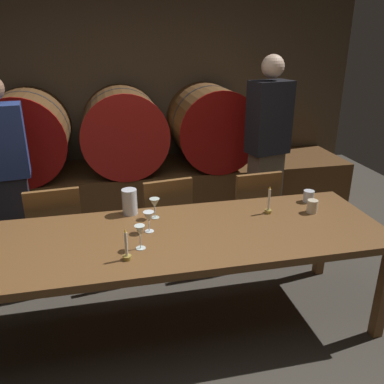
% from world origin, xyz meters
% --- Properties ---
extents(ground_plane, '(7.45, 7.45, 0.00)m').
position_xyz_m(ground_plane, '(0.00, 0.00, 0.00)').
color(ground_plane, '#3F3A33').
extents(back_wall, '(5.73, 0.24, 2.69)m').
position_xyz_m(back_wall, '(0.00, 2.72, 1.34)').
color(back_wall, brown).
rests_on(back_wall, ground).
extents(barrel_shelf, '(5.16, 0.90, 0.53)m').
position_xyz_m(barrel_shelf, '(0.00, 2.17, 0.27)').
color(barrel_shelf, brown).
rests_on(barrel_shelf, ground).
extents(wine_barrel_left, '(0.89, 0.92, 0.89)m').
position_xyz_m(wine_barrel_left, '(-1.02, 2.17, 0.97)').
color(wine_barrel_left, '#513319').
rests_on(wine_barrel_left, barrel_shelf).
extents(wine_barrel_center, '(0.89, 0.92, 0.89)m').
position_xyz_m(wine_barrel_center, '(-0.01, 2.17, 0.97)').
color(wine_barrel_center, '#513319').
rests_on(wine_barrel_center, barrel_shelf).
extents(wine_barrel_right, '(0.89, 0.92, 0.89)m').
position_xyz_m(wine_barrel_right, '(0.97, 2.17, 0.97)').
color(wine_barrel_right, brown).
rests_on(wine_barrel_right, barrel_shelf).
extents(dining_table, '(2.85, 0.92, 0.73)m').
position_xyz_m(dining_table, '(0.16, 0.10, 0.67)').
color(dining_table, brown).
rests_on(dining_table, ground).
extents(chair_left, '(0.43, 0.43, 0.88)m').
position_xyz_m(chair_left, '(-0.65, 0.81, 0.49)').
color(chair_left, brown).
rests_on(chair_left, ground).
extents(chair_center, '(0.45, 0.45, 0.88)m').
position_xyz_m(chair_center, '(0.22, 0.83, 0.49)').
color(chair_center, brown).
rests_on(chair_center, ground).
extents(chair_right, '(0.43, 0.43, 0.88)m').
position_xyz_m(chair_right, '(0.99, 0.82, 0.49)').
color(chair_right, brown).
rests_on(chair_right, ground).
extents(guest_left, '(0.41, 0.29, 1.66)m').
position_xyz_m(guest_left, '(-1.04, 1.17, 0.85)').
color(guest_left, black).
rests_on(guest_left, ground).
extents(guest_right, '(0.42, 0.32, 1.78)m').
position_xyz_m(guest_right, '(1.31, 1.33, 0.92)').
color(guest_right, brown).
rests_on(guest_right, ground).
extents(candle_left, '(0.05, 0.05, 0.20)m').
position_xyz_m(candle_left, '(-0.15, -0.15, 0.79)').
color(candle_left, olive).
rests_on(candle_left, dining_table).
extents(candle_right, '(0.05, 0.05, 0.21)m').
position_xyz_m(candle_right, '(0.90, 0.28, 0.79)').
color(candle_right, olive).
rests_on(candle_right, dining_table).
extents(pitcher, '(0.11, 0.11, 0.19)m').
position_xyz_m(pitcher, '(-0.08, 0.49, 0.83)').
color(pitcher, silver).
rests_on(pitcher, dining_table).
extents(wine_glass_left, '(0.06, 0.06, 0.16)m').
position_xyz_m(wine_glass_left, '(-0.06, -0.04, 0.85)').
color(wine_glass_left, silver).
rests_on(wine_glass_left, dining_table).
extents(wine_glass_center, '(0.07, 0.07, 0.14)m').
position_xyz_m(wine_glass_center, '(0.02, 0.17, 0.83)').
color(wine_glass_center, white).
rests_on(wine_glass_center, dining_table).
extents(wine_glass_right, '(0.07, 0.07, 0.15)m').
position_xyz_m(wine_glass_right, '(0.08, 0.37, 0.84)').
color(wine_glass_right, silver).
rests_on(wine_glass_right, dining_table).
extents(cup_left, '(0.08, 0.08, 0.10)m').
position_xyz_m(cup_left, '(1.22, 0.22, 0.78)').
color(cup_left, beige).
rests_on(cup_left, dining_table).
extents(cup_right, '(0.08, 0.08, 0.09)m').
position_xyz_m(cup_right, '(1.29, 0.41, 0.78)').
color(cup_right, silver).
rests_on(cup_right, dining_table).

